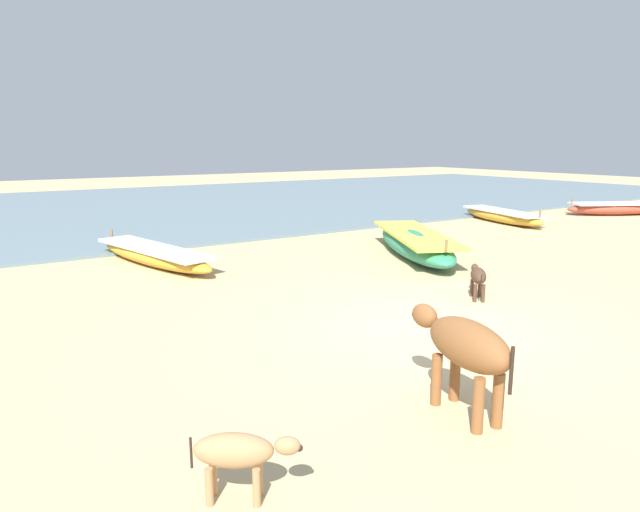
% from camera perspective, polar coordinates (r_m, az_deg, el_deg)
% --- Properties ---
extents(ground, '(80.00, 80.00, 0.00)m').
position_cam_1_polar(ground, '(8.47, 11.22, -7.30)').
color(ground, tan).
extents(sea_water, '(60.00, 20.00, 0.08)m').
position_cam_1_polar(sea_water, '(24.55, -19.76, 4.70)').
color(sea_water, slate).
rests_on(sea_water, ground).
extents(fishing_boat_0, '(1.76, 4.05, 0.62)m').
position_cam_1_polar(fishing_boat_0, '(20.13, 18.28, 3.96)').
color(fishing_boat_0, gold).
rests_on(fishing_boat_0, ground).
extents(fishing_boat_1, '(3.22, 4.85, 0.77)m').
position_cam_1_polar(fishing_boat_1, '(13.65, 9.76, 1.32)').
color(fishing_boat_1, '#338C66').
rests_on(fishing_boat_1, ground).
extents(fishing_boat_2, '(3.69, 2.59, 0.67)m').
position_cam_1_polar(fishing_boat_2, '(23.92, 28.03, 4.37)').
color(fishing_boat_2, '#B74733').
rests_on(fishing_boat_2, ground).
extents(fishing_boat_4, '(1.76, 4.49, 0.60)m').
position_cam_1_polar(fishing_boat_4, '(13.05, -16.77, 0.13)').
color(fishing_boat_4, gold).
rests_on(fishing_boat_4, ground).
extents(cow_adult_brown, '(0.60, 1.54, 1.00)m').
position_cam_1_polar(cow_adult_brown, '(5.77, 14.68, -8.98)').
color(cow_adult_brown, brown).
rests_on(cow_adult_brown, ground).
extents(calf_near_tan, '(0.78, 0.62, 0.56)m').
position_cam_1_polar(calf_near_tan, '(4.50, -8.48, -19.44)').
color(calf_near_tan, tan).
rests_on(calf_near_tan, ground).
extents(calf_far_dark, '(0.68, 0.76, 0.57)m').
position_cam_1_polar(calf_far_dark, '(10.10, 15.97, -2.03)').
color(calf_far_dark, '#4C3323').
rests_on(calf_far_dark, ground).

